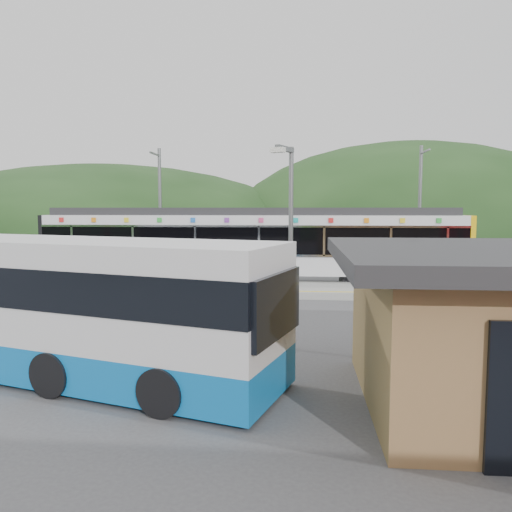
{
  "coord_description": "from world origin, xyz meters",
  "views": [
    {
      "loc": [
        0.7,
        -18.49,
        3.72
      ],
      "look_at": [
        -1.01,
        1.0,
        1.85
      ],
      "focal_mm": 35.0,
      "sensor_mm": 36.0,
      "label": 1
    }
  ],
  "objects": [
    {
      "name": "hills",
      "position": [
        6.19,
        5.29,
        0.0
      ],
      "size": [
        146.0,
        149.0,
        26.0
      ],
      "color": "#1E3D19",
      "rests_on": "ground"
    },
    {
      "name": "bus",
      "position": [
        -5.08,
        -7.78,
        1.47
      ],
      "size": [
        11.43,
        5.73,
        3.05
      ],
      "rotation": [
        0.0,
        0.0,
        -0.3
      ],
      "color": "blue",
      "rests_on": "ground"
    },
    {
      "name": "ground",
      "position": [
        0.0,
        0.0,
        0.0
      ],
      "size": [
        120.0,
        120.0,
        0.0
      ],
      "primitive_type": "plane",
      "color": "#4C4C4F",
      "rests_on": "ground"
    },
    {
      "name": "catenary_mast_west",
      "position": [
        -7.0,
        8.56,
        3.65
      ],
      "size": [
        0.18,
        1.8,
        7.0
      ],
      "color": "slate",
      "rests_on": "ground"
    },
    {
      "name": "lamp_post",
      "position": [
        0.47,
        -5.63,
        3.18
      ],
      "size": [
        0.46,
        1.01,
        5.29
      ],
      "rotation": [
        0.0,
        0.0,
        -0.41
      ],
      "color": "slate",
      "rests_on": "ground"
    },
    {
      "name": "train",
      "position": [
        -1.66,
        6.0,
        2.06
      ],
      "size": [
        20.44,
        3.01,
        3.74
      ],
      "color": "black",
      "rests_on": "ground"
    },
    {
      "name": "yellow_line",
      "position": [
        0.0,
        2.0,
        0.3
      ],
      "size": [
        26.0,
        0.1,
        0.01
      ],
      "primitive_type": "cube",
      "color": "yellow",
      "rests_on": "platform"
    },
    {
      "name": "platform",
      "position": [
        0.0,
        3.3,
        0.15
      ],
      "size": [
        26.0,
        3.2,
        0.3
      ],
      "primitive_type": "cube",
      "color": "#9E9E99",
      "rests_on": "ground"
    },
    {
      "name": "catenary_mast_east",
      "position": [
        7.0,
        8.56,
        3.65
      ],
      "size": [
        0.18,
        1.8,
        7.0
      ],
      "color": "slate",
      "rests_on": "ground"
    }
  ]
}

